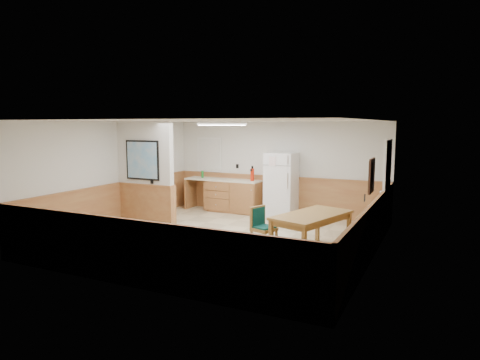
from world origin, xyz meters
The scene contains 20 objects.
ground centered at (0.00, 0.00, 0.00)m, with size 6.00×6.00×0.00m, color beige.
ceiling centered at (0.00, 0.00, 2.50)m, with size 6.00×6.00×0.02m, color white.
back_wall centered at (0.00, 3.00, 1.25)m, with size 6.00×0.02×2.50m, color silver.
right_wall centered at (3.00, 0.00, 1.25)m, with size 0.02×6.00×2.50m, color silver.
left_wall centered at (-3.00, 0.00, 1.25)m, with size 0.02×6.00×2.50m, color silver.
wainscot_back centered at (0.00, 2.98, 0.50)m, with size 6.00×0.04×1.00m, color #B18047.
wainscot_right centered at (2.98, 0.00, 0.50)m, with size 0.04×6.00×1.00m, color #B18047.
wainscot_left centered at (-2.98, 0.00, 0.50)m, with size 0.04×6.00×1.00m, color #B18047.
partition_wall centered at (-2.25, 0.19, 1.23)m, with size 1.50×0.20×2.50m.
kitchen_counter centered at (-1.21, 2.68, 0.46)m, with size 2.20×0.61×1.00m.
exterior_door centered at (2.96, 1.90, 1.05)m, with size 0.07×1.02×2.15m.
kitchen_window centered at (-2.10, 2.98, 1.55)m, with size 0.80×0.04×1.00m.
wall_painting centered at (2.97, -0.30, 1.55)m, with size 0.04×0.50×0.60m.
fluorescent_fixture centered at (-0.80, 1.30, 2.45)m, with size 1.20×0.30×0.09m.
refrigerator centered at (0.26, 2.63, 0.85)m, with size 0.76×0.72×1.70m.
dining_table centered at (1.88, -0.12, 0.66)m, with size 1.30×1.85×0.75m.
dining_bench centered at (2.80, -0.04, 0.34)m, with size 0.35×1.61×0.45m.
dining_chair centered at (0.94, -0.36, 0.50)m, with size 0.64×0.53×0.85m.
fire_extinguisher centered at (-0.61, 2.70, 1.08)m, with size 0.13×0.13×0.41m.
soap_bottle centered at (-2.18, 2.71, 1.00)m, with size 0.06×0.06×0.20m, color #198D2C.
Camera 1 is at (4.08, -7.84, 2.43)m, focal length 32.00 mm.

